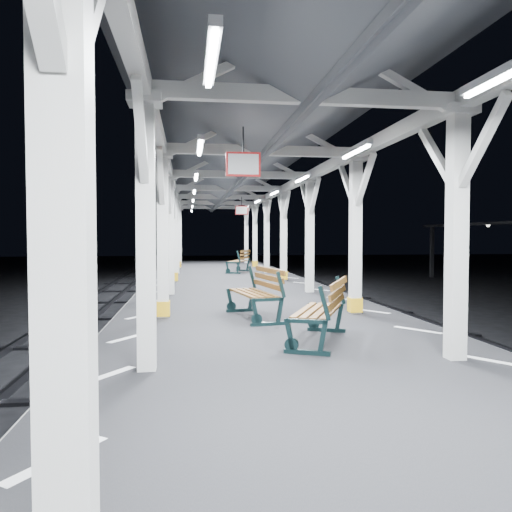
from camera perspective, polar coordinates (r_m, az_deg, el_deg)
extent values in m
plane|color=black|center=(8.68, 2.64, -15.38)|extent=(120.00, 120.00, 0.00)
cube|color=black|center=(8.54, 2.65, -12.18)|extent=(6.00, 50.00, 1.00)
cube|color=silver|center=(8.35, -14.34, -9.04)|extent=(1.00, 48.00, 0.01)
cube|color=silver|center=(9.18, 18.02, -8.05)|extent=(1.00, 48.00, 0.01)
cube|color=beige|center=(2.19, -21.09, 1.33)|extent=(0.22, 0.22, 3.20)
cube|color=beige|center=(2.95, -18.73, 24.45)|extent=(0.10, 0.99, 0.99)
cube|color=beige|center=(6.15, -12.46, 1.93)|extent=(0.22, 0.22, 3.20)
cube|color=beige|center=(6.37, -12.59, 17.05)|extent=(0.40, 0.40, 0.12)
cube|color=beige|center=(6.79, -12.16, 11.70)|extent=(0.10, 0.99, 0.99)
cube|color=beige|center=(5.72, -13.03, 13.50)|extent=(0.10, 0.99, 0.99)
cube|color=beige|center=(10.15, -10.60, 2.06)|extent=(0.22, 0.22, 3.20)
cube|color=beige|center=(10.28, -10.67, 11.35)|extent=(0.40, 0.40, 0.12)
cube|color=gold|center=(10.25, -10.55, -5.91)|extent=(0.26, 0.26, 0.30)
cube|color=beige|center=(10.75, -10.50, 8.20)|extent=(0.10, 0.99, 0.99)
cube|color=beige|center=(9.66, -10.82, 8.88)|extent=(0.10, 0.99, 0.99)
cube|color=beige|center=(14.14, -9.79, 2.11)|extent=(0.22, 0.22, 3.20)
cube|color=beige|center=(14.24, -9.84, 8.81)|extent=(0.40, 0.40, 0.12)
cube|color=beige|center=(14.73, -9.75, 6.59)|extent=(0.10, 0.99, 0.99)
cube|color=beige|center=(13.64, -9.91, 6.94)|extent=(0.10, 0.99, 0.99)
cube|color=beige|center=(18.14, -9.34, 2.14)|extent=(0.22, 0.22, 3.20)
cube|color=beige|center=(18.21, -9.38, 7.37)|extent=(0.40, 0.40, 0.12)
cube|color=gold|center=(18.20, -9.31, -2.34)|extent=(0.26, 0.26, 0.30)
cube|color=beige|center=(18.72, -9.32, 5.66)|extent=(0.10, 0.99, 0.99)
cube|color=beige|center=(17.63, -9.42, 5.88)|extent=(0.10, 0.99, 0.99)
cube|color=beige|center=(22.14, -9.05, 2.16)|extent=(0.22, 0.22, 3.20)
cube|color=beige|center=(22.20, -9.08, 6.45)|extent=(0.40, 0.40, 0.12)
cube|color=beige|center=(22.72, -9.04, 5.06)|extent=(0.10, 0.99, 0.99)
cube|color=beige|center=(21.62, -9.11, 5.21)|extent=(0.10, 0.99, 0.99)
cube|color=beige|center=(26.14, -8.85, 2.17)|extent=(0.22, 0.22, 3.20)
cube|color=beige|center=(26.19, -8.88, 5.81)|extent=(0.40, 0.40, 0.12)
cube|color=gold|center=(26.18, -8.83, -0.94)|extent=(0.26, 0.26, 0.30)
cube|color=beige|center=(26.71, -8.85, 4.64)|extent=(0.10, 0.99, 0.99)
cube|color=beige|center=(25.61, -8.89, 4.74)|extent=(0.10, 0.99, 0.99)
cube|color=beige|center=(30.14, -8.71, 2.18)|extent=(0.22, 0.22, 3.20)
cube|color=beige|center=(30.18, -8.72, 5.33)|extent=(0.40, 0.40, 0.12)
cube|color=beige|center=(30.71, -8.70, 4.33)|extent=(0.10, 0.99, 0.99)
cube|color=beige|center=(29.61, -8.74, 4.41)|extent=(0.10, 0.99, 0.99)
cube|color=beige|center=(7.06, 21.95, 1.86)|extent=(0.22, 0.22, 3.20)
cube|color=beige|center=(7.24, 22.15, 15.10)|extent=(0.40, 0.40, 0.12)
cube|color=beige|center=(7.62, 20.00, 10.58)|extent=(0.10, 0.99, 0.99)
cube|color=beige|center=(6.68, 24.48, 11.71)|extent=(0.10, 0.99, 0.99)
cube|color=beige|center=(10.72, 11.30, 2.06)|extent=(0.22, 0.22, 3.20)
cube|color=beige|center=(10.84, 11.36, 10.87)|extent=(0.40, 0.40, 0.12)
cube|color=gold|center=(10.82, 11.24, -5.48)|extent=(0.26, 0.26, 0.30)
cube|color=beige|center=(11.30, 10.42, 7.92)|extent=(0.10, 0.99, 0.99)
cube|color=beige|center=(10.26, 12.36, 8.48)|extent=(0.10, 0.99, 0.99)
cube|color=beige|center=(14.56, 6.15, 2.13)|extent=(0.22, 0.22, 3.20)
cube|color=beige|center=(14.65, 6.18, 8.64)|extent=(0.40, 0.40, 0.12)
cube|color=beige|center=(15.13, 5.67, 6.50)|extent=(0.10, 0.99, 0.99)
cube|color=beige|center=(14.07, 6.72, 6.81)|extent=(0.10, 0.99, 0.99)
cube|color=beige|center=(18.47, 3.17, 2.17)|extent=(0.22, 0.22, 3.20)
cube|color=beige|center=(18.54, 3.18, 7.30)|extent=(0.40, 0.40, 0.12)
cube|color=gold|center=(18.52, 3.16, -2.23)|extent=(0.26, 0.26, 0.30)
cube|color=beige|center=(19.04, 2.86, 5.63)|extent=(0.10, 0.99, 0.99)
cube|color=beige|center=(17.96, 3.51, 5.83)|extent=(0.10, 0.99, 0.99)
cube|color=beige|center=(22.41, 1.23, 2.19)|extent=(0.22, 0.22, 3.20)
cube|color=beige|center=(22.47, 1.24, 6.42)|extent=(0.40, 0.40, 0.12)
cube|color=beige|center=(22.98, 1.02, 5.06)|extent=(0.10, 0.99, 0.99)
cube|color=beige|center=(21.89, 1.46, 5.20)|extent=(0.10, 0.99, 0.99)
cube|color=beige|center=(26.37, -0.12, 2.20)|extent=(0.22, 0.22, 3.20)
cube|color=beige|center=(26.42, -0.12, 5.80)|extent=(0.40, 0.40, 0.12)
cube|color=gold|center=(26.40, -0.12, -0.88)|extent=(0.26, 0.26, 0.30)
cube|color=beige|center=(26.93, -0.28, 4.65)|extent=(0.10, 0.99, 0.99)
cube|color=beige|center=(25.84, 0.04, 4.75)|extent=(0.10, 0.99, 0.99)
cube|color=beige|center=(30.33, -1.12, 2.21)|extent=(0.22, 0.22, 3.20)
cube|color=beige|center=(30.38, -1.13, 5.34)|extent=(0.40, 0.40, 0.12)
cube|color=beige|center=(30.90, -1.24, 4.34)|extent=(0.10, 0.99, 0.99)
cube|color=beige|center=(29.81, -1.00, 4.42)|extent=(0.10, 0.99, 0.99)
cube|color=beige|center=(8.33, -11.40, 14.34)|extent=(0.18, 48.00, 0.24)
cube|color=beige|center=(9.02, 15.64, 13.36)|extent=(0.18, 48.00, 0.24)
cube|color=beige|center=(6.55, 6.02, 17.75)|extent=(4.20, 0.14, 0.20)
cube|color=beige|center=(10.39, 0.66, 11.96)|extent=(4.20, 0.14, 0.20)
cube|color=beige|center=(14.32, -1.71, 9.28)|extent=(4.20, 0.14, 0.20)
cube|color=beige|center=(18.28, -3.04, 7.75)|extent=(4.20, 0.14, 0.20)
cube|color=beige|center=(22.25, -3.89, 6.77)|extent=(4.20, 0.14, 0.20)
cube|color=beige|center=(26.23, -4.48, 6.08)|extent=(4.20, 0.14, 0.20)
cube|color=beige|center=(30.22, -4.91, 5.58)|extent=(4.20, 0.14, 0.20)
cube|color=beige|center=(8.69, 2.71, 20.16)|extent=(0.16, 48.00, 0.20)
cube|color=#4B4E53|center=(8.45, -6.45, 17.97)|extent=(2.80, 49.00, 1.45)
cube|color=#4B4E53|center=(8.90, 11.35, 17.13)|extent=(2.80, 49.00, 1.45)
cube|color=silver|center=(4.39, -5.12, 21.82)|extent=(0.10, 1.35, 0.08)
cube|color=white|center=(4.37, -5.12, 21.20)|extent=(0.05, 1.25, 0.05)
cube|color=silver|center=(8.27, -6.42, 12.49)|extent=(0.10, 1.35, 0.08)
cube|color=white|center=(8.26, -6.42, 12.15)|extent=(0.05, 1.25, 0.05)
cube|color=silver|center=(12.22, -6.86, 9.16)|extent=(0.10, 1.35, 0.08)
cube|color=white|center=(12.22, -6.86, 8.92)|extent=(0.05, 1.25, 0.05)
cube|color=silver|center=(16.20, -7.08, 7.45)|extent=(0.10, 1.35, 0.08)
cube|color=white|center=(16.20, -7.08, 7.28)|extent=(0.05, 1.25, 0.05)
cube|color=silver|center=(20.19, -7.21, 6.42)|extent=(0.10, 1.35, 0.08)
cube|color=white|center=(20.18, -7.21, 6.28)|extent=(0.05, 1.25, 0.05)
cube|color=silver|center=(24.18, -7.30, 5.73)|extent=(0.10, 1.35, 0.08)
cube|color=white|center=(24.18, -7.30, 5.61)|extent=(0.05, 1.25, 0.05)
cube|color=silver|center=(28.17, -7.36, 5.24)|extent=(0.10, 1.35, 0.08)
cube|color=white|center=(28.17, -7.36, 5.13)|extent=(0.05, 1.25, 0.05)
cube|color=silver|center=(5.20, 26.64, 18.44)|extent=(0.10, 1.35, 0.08)
cube|color=white|center=(5.19, 26.63, 17.91)|extent=(0.05, 1.25, 0.05)
cube|color=silver|center=(8.72, 11.31, 11.92)|extent=(0.10, 1.35, 0.08)
cube|color=white|center=(8.72, 11.31, 11.60)|extent=(0.05, 1.25, 0.05)
cube|color=silver|center=(12.54, 5.26, 8.99)|extent=(0.10, 1.35, 0.08)
cube|color=white|center=(12.53, 5.26, 8.76)|extent=(0.05, 1.25, 0.05)
cube|color=silver|center=(16.44, 2.10, 7.39)|extent=(0.10, 1.35, 0.08)
cube|color=white|center=(16.43, 2.10, 7.22)|extent=(0.05, 1.25, 0.05)
cube|color=silver|center=(20.38, 0.16, 6.40)|extent=(0.10, 1.35, 0.08)
cube|color=white|center=(20.38, 0.16, 6.26)|extent=(0.05, 1.25, 0.05)
cube|color=silver|center=(24.34, -1.14, 5.73)|extent=(0.10, 1.35, 0.08)
cube|color=white|center=(24.34, -1.14, 5.61)|extent=(0.05, 1.25, 0.05)
cube|color=silver|center=(28.31, -2.07, 5.24)|extent=(0.10, 1.35, 0.08)
cube|color=white|center=(28.31, -2.07, 5.14)|extent=(0.05, 1.25, 0.05)
cylinder|color=black|center=(7.34, -1.47, 13.18)|extent=(0.02, 0.02, 0.36)
cube|color=red|center=(7.28, -1.47, 10.44)|extent=(0.50, 0.03, 0.35)
cube|color=white|center=(7.28, -1.47, 10.44)|extent=(0.44, 0.04, 0.29)
cylinder|color=black|center=(19.95, -1.65, 6.26)|extent=(0.02, 0.02, 0.36)
cube|color=red|center=(19.93, -1.65, 5.24)|extent=(0.50, 0.03, 0.35)
cube|color=white|center=(19.93, -1.65, 5.24)|extent=(0.44, 0.05, 0.29)
cube|color=black|center=(33.90, 19.47, 0.48)|extent=(0.20, 0.20, 3.30)
sphere|color=silver|center=(28.68, 25.00, 3.23)|extent=(0.20, 0.20, 0.20)
sphere|color=silver|center=(33.89, 19.50, 3.13)|extent=(0.20, 0.20, 0.20)
cube|color=black|center=(7.01, 5.84, -10.93)|extent=(0.62, 0.33, 0.06)
cube|color=black|center=(7.01, 3.91, -9.11)|extent=(0.17, 0.12, 0.50)
cube|color=black|center=(6.92, 7.63, -9.26)|extent=(0.16, 0.11, 0.50)
cube|color=black|center=(6.84, 7.83, -5.37)|extent=(0.18, 0.12, 0.47)
cube|color=black|center=(8.68, 8.04, -8.37)|extent=(0.62, 0.33, 0.06)
cube|color=black|center=(8.68, 6.48, -6.91)|extent=(0.17, 0.12, 0.50)
cube|color=black|center=(8.61, 9.48, -7.00)|extent=(0.16, 0.11, 0.50)
cube|color=black|center=(8.54, 9.64, -3.86)|extent=(0.18, 0.12, 0.47)
cube|color=brown|center=(7.80, 5.50, -6.18)|extent=(0.77, 1.53, 0.04)
cube|color=brown|center=(7.77, 6.52, -6.21)|extent=(0.77, 1.53, 0.04)
cube|color=brown|center=(7.75, 7.55, -6.25)|extent=(0.77, 1.53, 0.04)
cube|color=brown|center=(7.73, 8.59, -6.27)|extent=(0.77, 1.53, 0.04)
cube|color=brown|center=(7.70, 9.15, -5.18)|extent=(0.73, 1.52, 0.10)
cube|color=brown|center=(7.68, 9.32, -4.14)|extent=(0.73, 1.52, 0.10)
cube|color=brown|center=(7.66, 9.49, -3.10)|extent=(0.73, 1.52, 0.10)
cube|color=black|center=(9.15, 1.40, -7.78)|extent=(0.67, 0.18, 0.07)
cube|color=black|center=(9.04, -0.08, -6.48)|extent=(0.18, 0.08, 0.52)
cube|color=black|center=(9.19, 2.72, -6.33)|extent=(0.16, 0.08, 0.52)
cube|color=black|center=(9.14, 2.86, -3.28)|extent=(0.19, 0.09, 0.49)
cube|color=black|center=(10.83, -1.70, -6.21)|extent=(0.67, 0.18, 0.07)
cube|color=black|center=(10.74, -2.96, -5.09)|extent=(0.18, 0.08, 0.52)
cube|color=black|center=(10.86, -0.56, -5.00)|extent=(0.16, 0.08, 0.52)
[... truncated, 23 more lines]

